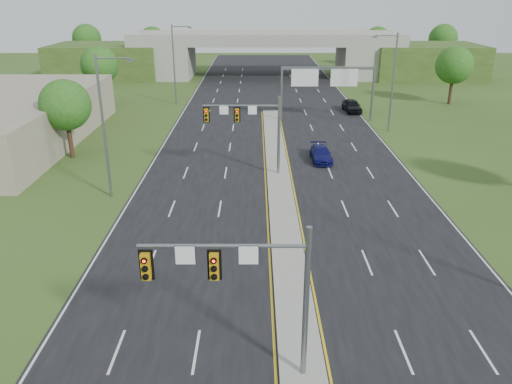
{
  "coord_description": "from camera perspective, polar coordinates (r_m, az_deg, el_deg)",
  "views": [
    {
      "loc": [
        -2.0,
        -16.73,
        15.14
      ],
      "look_at": [
        -1.98,
        13.42,
        3.0
      ],
      "focal_mm": 35.0,
      "sensor_mm": 36.0,
      "label": 1
    }
  ],
  "objects": [
    {
      "name": "tree_back_b",
      "position": [
        113.3,
        -11.74,
        16.63
      ],
      "size": [
        5.6,
        5.6,
        8.32
      ],
      "color": "#382316",
      "rests_on": "ground"
    },
    {
      "name": "tree_r_mid",
      "position": [
        77.6,
        21.72,
        13.31
      ],
      "size": [
        5.2,
        5.2,
        8.12
      ],
      "color": "#382316",
      "rests_on": "ground"
    },
    {
      "name": "signal_mast_near",
      "position": [
        19.64,
        -0.81,
        -10.08
      ],
      "size": [
        6.62,
        0.6,
        7.0
      ],
      "color": "slate",
      "rests_on": "ground"
    },
    {
      "name": "sign_gantry",
      "position": [
        63.04,
        8.07,
        12.69
      ],
      "size": [
        11.58,
        0.44,
        6.67
      ],
      "color": "slate",
      "rests_on": "ground"
    },
    {
      "name": "road",
      "position": [
        53.93,
        2.1,
        5.63
      ],
      "size": [
        24.0,
        160.0,
        0.02
      ],
      "primitive_type": "cube",
      "color": "black",
      "rests_on": "ground"
    },
    {
      "name": "signal_mast_far",
      "position": [
        42.94,
        -0.4,
        7.9
      ],
      "size": [
        6.62,
        0.6,
        7.0
      ],
      "color": "slate",
      "rests_on": "ground"
    },
    {
      "name": "median",
      "position": [
        42.53,
        2.66,
        1.2
      ],
      "size": [
        2.0,
        54.0,
        0.16
      ],
      "primitive_type": "cube",
      "color": "gray",
      "rests_on": "road"
    },
    {
      "name": "car_far_c",
      "position": [
        69.43,
        10.91,
        9.67
      ],
      "size": [
        2.31,
        5.0,
        1.66
      ],
      "primitive_type": "imported",
      "rotation": [
        0.0,
        0.0,
        0.07
      ],
      "color": "black",
      "rests_on": "road"
    },
    {
      "name": "lightpole_r_far",
      "position": [
        59.45,
        15.24,
        12.45
      ],
      "size": [
        2.85,
        0.25,
        11.0
      ],
      "color": "slate",
      "rests_on": "ground"
    },
    {
      "name": "tree_back_d",
      "position": [
        118.1,
        20.6,
        16.1
      ],
      "size": [
        6.0,
        6.0,
        8.85
      ],
      "color": "#382316",
      "rests_on": "ground"
    },
    {
      "name": "tree_l_mid",
      "position": [
        75.64,
        -17.46,
        13.65
      ],
      "size": [
        5.2,
        5.2,
        8.12
      ],
      "color": "#382316",
      "rests_on": "ground"
    },
    {
      "name": "car_far_b",
      "position": [
        48.3,
        7.44,
        4.33
      ],
      "size": [
        1.91,
        4.57,
        1.32
      ],
      "primitive_type": "imported",
      "rotation": [
        0.0,
        0.0,
        0.01
      ],
      "color": "#0D0F52",
      "rests_on": "road"
    },
    {
      "name": "tree_back_c",
      "position": [
        114.15,
        13.7,
        16.51
      ],
      "size": [
        5.6,
        5.6,
        8.32
      ],
      "color": "#382316",
      "rests_on": "ground"
    },
    {
      "name": "ground",
      "position": [
        22.65,
        5.37,
        -20.13
      ],
      "size": [
        240.0,
        240.0,
        0.0
      ],
      "primitive_type": "plane",
      "color": "#354A1A",
      "rests_on": "ground"
    },
    {
      "name": "lightpole_l_mid",
      "position": [
        39.47,
        -16.83,
        7.77
      ],
      "size": [
        2.85,
        0.25,
        11.0
      ],
      "color": "slate",
      "rests_on": "ground"
    },
    {
      "name": "tree_back_a",
      "position": [
        116.8,
        -18.77,
        16.27
      ],
      "size": [
        6.0,
        6.0,
        8.85
      ],
      "color": "#382316",
      "rests_on": "ground"
    },
    {
      "name": "lane_markings",
      "position": [
        48.1,
        1.63,
        3.61
      ],
      "size": [
        23.72,
        160.0,
        0.01
      ],
      "color": "gold",
      "rests_on": "road"
    },
    {
      "name": "overpass",
      "position": [
        97.44,
        1.17,
        15.1
      ],
      "size": [
        80.0,
        14.0,
        8.1
      ],
      "color": "gray",
      "rests_on": "ground"
    },
    {
      "name": "tree_l_near",
      "position": [
        51.06,
        -20.97,
        9.25
      ],
      "size": [
        4.8,
        4.8,
        7.6
      ],
      "color": "#382316",
      "rests_on": "ground"
    },
    {
      "name": "lightpole_l_far",
      "position": [
        73.17,
        -9.22,
        14.57
      ],
      "size": [
        2.85,
        0.25,
        11.0
      ],
      "color": "slate",
      "rests_on": "ground"
    }
  ]
}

